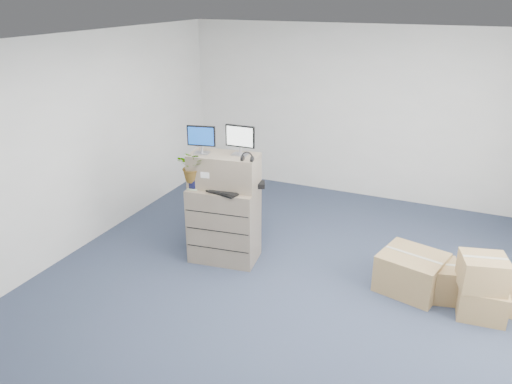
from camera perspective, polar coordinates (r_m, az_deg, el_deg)
ground at (r=5.81m, az=3.27°, el=-12.21°), size 7.00×7.00×0.00m
wall_back at (r=8.40m, az=12.08°, el=8.74°), size 6.00×0.02×2.80m
filing_cabinet_lower at (r=6.41m, az=-3.66°, el=-3.65°), size 0.91×0.62×0.99m
filing_cabinet_upper at (r=6.17m, az=-3.67°, el=2.43°), size 0.89×0.53×0.42m
monitor_left at (r=6.11m, az=-6.28°, el=6.15°), size 0.35×0.17×0.35m
monitor_right at (r=6.02m, az=-1.83°, el=6.13°), size 0.37×0.15×0.37m
headphones at (r=5.85m, az=-1.01°, el=3.96°), size 0.14×0.03×0.14m
keyboard at (r=6.05m, az=-3.84°, el=-0.05°), size 0.43×0.24×0.02m
mouse at (r=6.03m, az=-1.17°, el=-0.01°), size 0.09×0.06×0.03m
water_bottle at (r=6.21m, az=-2.97°, el=1.70°), size 0.07×0.07×0.25m
phone_dock at (r=6.26m, az=-3.64°, el=1.08°), size 0.06×0.06×0.13m
external_drive at (r=6.22m, az=0.04°, el=0.85°), size 0.26×0.23×0.06m
tissue_box at (r=6.17m, az=-0.87°, el=1.42°), size 0.25×0.17×0.09m
potted_plant at (r=6.17m, az=-7.14°, el=2.43°), size 0.37×0.41×0.40m
office_chair at (r=7.02m, az=-3.62°, el=-1.94°), size 0.88×0.83×0.83m
cardboard_boxes at (r=6.07m, az=21.43°, el=-9.45°), size 1.87×0.87×0.70m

